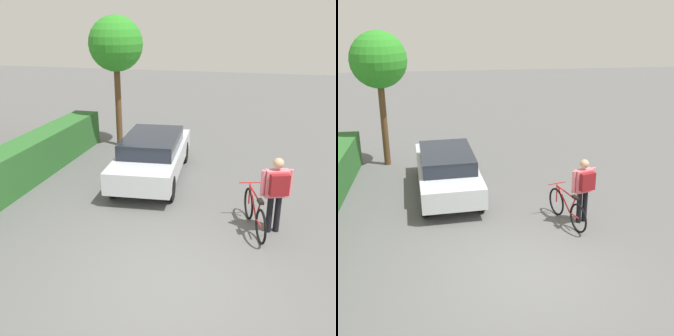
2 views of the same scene
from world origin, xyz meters
The scene contains 5 objects.
ground_plane centered at (0.00, 0.00, 0.00)m, with size 60.00×60.00×0.00m, color #585858.
parked_car_near centered at (4.63, 1.75, 0.71)m, with size 4.51×2.04×1.30m.
bicycle centered at (2.21, -1.25, 0.40)m, with size 1.76×0.67×0.91m.
person_rider centered at (2.20, -1.65, 1.03)m, with size 0.46×0.65×1.69m.
tree_kerbside centered at (7.40, 3.81, 3.53)m, with size 1.85×1.85×4.50m.
Camera 1 is at (-5.69, -1.28, 4.33)m, focal length 42.21 mm.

